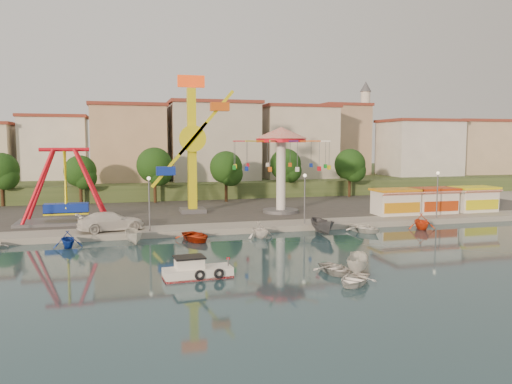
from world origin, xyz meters
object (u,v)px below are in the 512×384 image
object	(u,v)px
pirate_ship_ride	(66,187)
rowboat_a	(336,269)
wave_swinger	(281,150)
skiff	(358,264)
kamikaze_tower	(195,148)
van	(111,221)
cabin_motorboat	(196,272)

from	to	relation	value
pirate_ship_ride	rowboat_a	world-z (taller)	pirate_ship_ride
wave_swinger	skiff	size ratio (longest dim) A/B	3.15
wave_swinger	skiff	distance (m)	27.68
kamikaze_tower	wave_swinger	xyz separation A→B (m)	(10.02, -2.70, -0.29)
rowboat_a	van	world-z (taller)	van
cabin_motorboat	skiff	xyz separation A→B (m)	(11.00, -2.07, 0.28)
kamikaze_tower	skiff	world-z (taller)	kamikaze_tower
pirate_ship_ride	skiff	bearing A→B (deg)	-49.40
cabin_motorboat	van	bearing A→B (deg)	104.36
kamikaze_tower	skiff	size ratio (longest dim) A/B	4.48
wave_swinger	kamikaze_tower	bearing A→B (deg)	164.91
rowboat_a	skiff	size ratio (longest dim) A/B	0.90
kamikaze_tower	van	size ratio (longest dim) A/B	2.62
kamikaze_tower	cabin_motorboat	xyz separation A→B (m)	(-3.92, -27.12, -8.05)
wave_swinger	cabin_motorboat	bearing A→B (deg)	-119.73
cabin_motorboat	kamikaze_tower	bearing A→B (deg)	77.07
van	kamikaze_tower	bearing A→B (deg)	-57.60
wave_swinger	rowboat_a	size ratio (longest dim) A/B	3.48
pirate_ship_ride	wave_swinger	bearing A→B (deg)	3.38
wave_swinger	skiff	world-z (taller)	wave_swinger
pirate_ship_ride	van	distance (m)	8.20
cabin_motorboat	rowboat_a	world-z (taller)	cabin_motorboat
pirate_ship_ride	cabin_motorboat	xyz separation A→B (m)	(10.47, -22.97, -3.96)
cabin_motorboat	skiff	size ratio (longest dim) A/B	1.29
kamikaze_tower	wave_swinger	distance (m)	10.38
pirate_ship_ride	van	xyz separation A→B (m)	(4.64, -6.12, -2.88)
pirate_ship_ride	skiff	distance (m)	33.19
wave_swinger	cabin_motorboat	size ratio (longest dim) A/B	2.45
kamikaze_tower	wave_swinger	bearing A→B (deg)	-15.09
pirate_ship_ride	skiff	xyz separation A→B (m)	(21.46, -25.04, -3.68)
van	cabin_motorboat	bearing A→B (deg)	-175.02
pirate_ship_ride	cabin_motorboat	world-z (taller)	pirate_ship_ride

